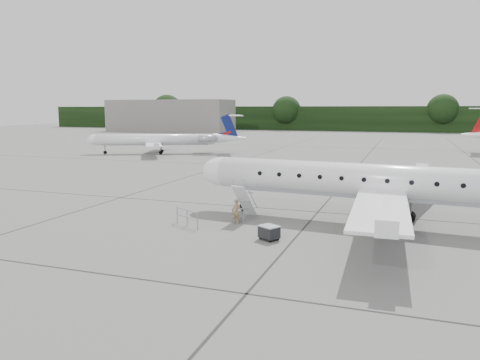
% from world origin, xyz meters
% --- Properties ---
extents(ground, '(320.00, 320.00, 0.00)m').
position_xyz_m(ground, '(0.00, 0.00, 0.00)').
color(ground, slate).
rests_on(ground, ground).
extents(treeline, '(260.00, 4.00, 8.00)m').
position_xyz_m(treeline, '(0.00, 130.00, 4.00)').
color(treeline, black).
rests_on(treeline, ground).
extents(terminal_building, '(40.00, 14.00, 10.00)m').
position_xyz_m(terminal_building, '(-70.00, 110.00, 5.00)').
color(terminal_building, slate).
rests_on(terminal_building, ground).
extents(main_regional_jet, '(31.28, 23.76, 7.58)m').
position_xyz_m(main_regional_jet, '(1.78, 3.71, 3.79)').
color(main_regional_jet, white).
rests_on(main_regional_jet, ground).
extents(airstair, '(1.05, 2.35, 2.37)m').
position_xyz_m(airstair, '(-7.31, 2.25, 1.19)').
color(airstair, white).
rests_on(airstair, ground).
extents(passenger, '(0.62, 0.46, 1.55)m').
position_xyz_m(passenger, '(-7.42, 0.96, 0.77)').
color(passenger, olive).
rests_on(passenger, ground).
extents(safety_railing, '(1.96, 1.14, 1.00)m').
position_xyz_m(safety_railing, '(-10.07, -0.67, 0.50)').
color(safety_railing, gray).
rests_on(safety_railing, ground).
extents(baggage_cart, '(1.27, 1.20, 0.87)m').
position_xyz_m(baggage_cart, '(-4.43, -1.95, 0.43)').
color(baggage_cart, black).
rests_on(baggage_cart, ground).
extents(bg_regional_left, '(29.03, 25.72, 6.30)m').
position_xyz_m(bg_regional_left, '(-35.70, 40.40, 3.15)').
color(bg_regional_left, white).
rests_on(bg_regional_left, ground).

